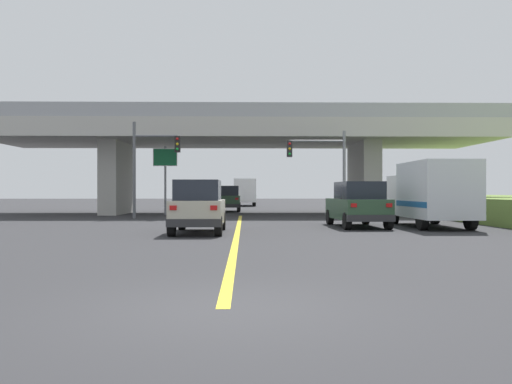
# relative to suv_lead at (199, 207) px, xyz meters

# --- Properties ---
(ground) EXTENTS (160.00, 160.00, 0.00)m
(ground) POSITION_rel_suv_lead_xyz_m (1.48, 18.22, -1.01)
(ground) COLOR #2B2B2D
(overpass_bridge) EXTENTS (34.56, 9.89, 7.15)m
(overpass_bridge) POSITION_rel_suv_lead_xyz_m (1.48, 18.22, 4.20)
(overpass_bridge) COLOR #B7B5AD
(overpass_bridge) RESTS_ON ground
(lane_divider_stripe) EXTENTS (0.20, 28.74, 0.01)m
(lane_divider_stripe) POSITION_rel_suv_lead_xyz_m (1.48, 0.66, -1.01)
(lane_divider_stripe) COLOR yellow
(lane_divider_stripe) RESTS_ON ground
(suv_lead) EXTENTS (1.92, 4.42, 2.02)m
(suv_lead) POSITION_rel_suv_lead_xyz_m (0.00, 0.00, 0.00)
(suv_lead) COLOR #B7B29E
(suv_lead) RESTS_ON ground
(suv_crossing) EXTENTS (2.20, 4.89, 2.02)m
(suv_crossing) POSITION_rel_suv_lead_xyz_m (6.81, 3.45, 0.00)
(suv_crossing) COLOR #2D4C33
(suv_crossing) RESTS_ON ground
(box_truck) EXTENTS (2.33, 6.44, 2.87)m
(box_truck) POSITION_rel_suv_lead_xyz_m (10.03, 3.22, 0.52)
(box_truck) COLOR silver
(box_truck) RESTS_ON ground
(sedan_oncoming) EXTENTS (1.91, 4.37, 2.02)m
(sedan_oncoming) POSITION_rel_suv_lead_xyz_m (0.45, 22.73, -0.00)
(sedan_oncoming) COLOR #2D4C33
(sedan_oncoming) RESTS_ON ground
(traffic_signal_nearside) EXTENTS (3.52, 0.36, 5.20)m
(traffic_signal_nearside) POSITION_rel_suv_lead_xyz_m (6.46, 11.73, 2.35)
(traffic_signal_nearside) COLOR slate
(traffic_signal_nearside) RESTS_ON ground
(traffic_signal_farside) EXTENTS (2.79, 0.36, 5.67)m
(traffic_signal_farside) POSITION_rel_suv_lead_xyz_m (-3.83, 11.46, 2.51)
(traffic_signal_farside) COLOR #56595E
(traffic_signal_farside) RESTS_ON ground
(highway_sign) EXTENTS (1.61, 0.17, 4.62)m
(highway_sign) POSITION_rel_suv_lead_xyz_m (-3.57, 15.99, 2.39)
(highway_sign) COLOR slate
(highway_sign) RESTS_ON ground
(semi_truck_distant) EXTENTS (2.33, 7.48, 2.91)m
(semi_truck_distant) POSITION_rel_suv_lead_xyz_m (1.76, 39.58, 0.55)
(semi_truck_distant) COLOR navy
(semi_truck_distant) RESTS_ON ground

